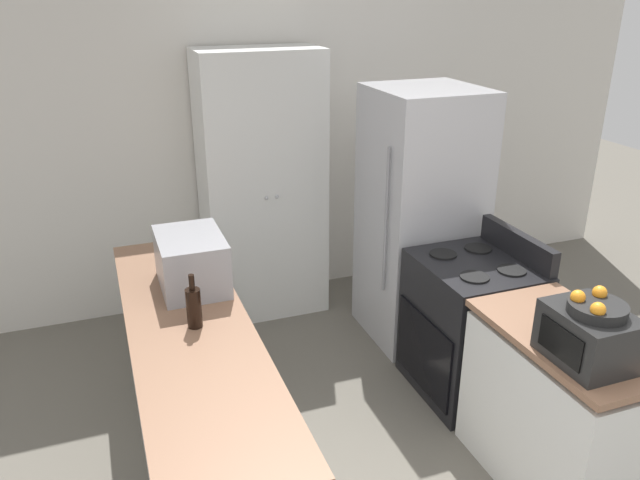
{
  "coord_description": "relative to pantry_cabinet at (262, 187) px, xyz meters",
  "views": [
    {
      "loc": [
        -1.2,
        -1.45,
        2.48
      ],
      "look_at": [
        0.0,
        1.8,
        1.05
      ],
      "focal_mm": 35.0,
      "sensor_mm": 36.0,
      "label": 1
    }
  ],
  "objects": [
    {
      "name": "toaster_oven",
      "position": [
        0.78,
        -2.61,
        -0.0
      ],
      "size": [
        0.3,
        0.38,
        0.25
      ],
      "color": "black",
      "rests_on": "counter_right"
    },
    {
      "name": "wine_bottle",
      "position": [
        -0.82,
        -1.7,
        -0.02
      ],
      "size": [
        0.07,
        0.07,
        0.28
      ],
      "color": "black",
      "rests_on": "counter_left"
    },
    {
      "name": "fruit_bowl",
      "position": [
        0.78,
        -2.63,
        0.16
      ],
      "size": [
        0.25,
        0.25,
        0.09
      ],
      "color": "black",
      "rests_on": "toaster_oven"
    },
    {
      "name": "microwave",
      "position": [
        -0.75,
        -1.25,
        0.02
      ],
      "size": [
        0.36,
        0.49,
        0.3
      ],
      "color": "#939399",
      "rests_on": "counter_left"
    },
    {
      "name": "wall_back",
      "position": [
        0.03,
        0.3,
        0.27
      ],
      "size": [
        7.0,
        0.06,
        2.6
      ],
      "color": "silver",
      "rests_on": "ground_plane"
    },
    {
      "name": "stove",
      "position": [
        0.92,
        -1.54,
        -0.57
      ],
      "size": [
        0.66,
        0.73,
        1.06
      ],
      "color": "black",
      "rests_on": "ground_plane"
    },
    {
      "name": "counter_left",
      "position": [
        -0.84,
        -1.71,
        -0.59
      ],
      "size": [
        0.6,
        2.38,
        0.9
      ],
      "color": "silver",
      "rests_on": "ground_plane"
    },
    {
      "name": "refrigerator",
      "position": [
        0.96,
        -0.76,
        -0.11
      ],
      "size": [
        0.74,
        0.74,
        1.84
      ],
      "color": "#B7B7BC",
      "rests_on": "ground_plane"
    },
    {
      "name": "counter_right",
      "position": [
        0.9,
        -2.41,
        -0.59
      ],
      "size": [
        0.6,
        0.98,
        0.9
      ],
      "color": "silver",
      "rests_on": "ground_plane"
    },
    {
      "name": "pantry_cabinet",
      "position": [
        0.0,
        0.0,
        0.0
      ],
      "size": [
        0.91,
        0.53,
        2.06
      ],
      "color": "silver",
      "rests_on": "ground_plane"
    }
  ]
}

